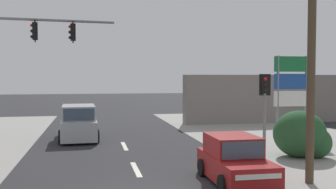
{
  "coord_description": "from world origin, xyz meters",
  "views": [
    {
      "loc": [
        -1.65,
        -11.46,
        3.45
      ],
      "look_at": [
        1.42,
        4.0,
        2.74
      ],
      "focal_mm": 42.0,
      "sensor_mm": 36.0,
      "label": 1
    }
  ],
  "objects_px": {
    "utility_pole_foreground_right": "(307,39)",
    "traffic_signal_mast": "(14,59)",
    "shopping_plaza_sign": "(292,85)",
    "pedestal_signal_right_kerb": "(265,103)",
    "suv_crossing_left": "(79,123)",
    "hatchback_oncoming_near": "(234,161)"
  },
  "relations": [
    {
      "from": "utility_pole_foreground_right",
      "to": "traffic_signal_mast",
      "type": "height_order",
      "value": "utility_pole_foreground_right"
    },
    {
      "from": "traffic_signal_mast",
      "to": "suv_crossing_left",
      "type": "xyz_separation_m",
      "value": [
        2.25,
        5.88,
        -3.26
      ]
    },
    {
      "from": "hatchback_oncoming_near",
      "to": "pedestal_signal_right_kerb",
      "type": "bearing_deg",
      "value": 47.88
    },
    {
      "from": "hatchback_oncoming_near",
      "to": "suv_crossing_left",
      "type": "bearing_deg",
      "value": 117.27
    },
    {
      "from": "utility_pole_foreground_right",
      "to": "traffic_signal_mast",
      "type": "relative_size",
      "value": 1.43
    },
    {
      "from": "utility_pole_foreground_right",
      "to": "suv_crossing_left",
      "type": "height_order",
      "value": "utility_pole_foreground_right"
    },
    {
      "from": "pedestal_signal_right_kerb",
      "to": "shopping_plaza_sign",
      "type": "height_order",
      "value": "shopping_plaza_sign"
    },
    {
      "from": "pedestal_signal_right_kerb",
      "to": "shopping_plaza_sign",
      "type": "bearing_deg",
      "value": 52.71
    },
    {
      "from": "utility_pole_foreground_right",
      "to": "pedestal_signal_right_kerb",
      "type": "distance_m",
      "value": 3.7
    },
    {
      "from": "utility_pole_foreground_right",
      "to": "traffic_signal_mast",
      "type": "distance_m",
      "value": 10.8
    },
    {
      "from": "traffic_signal_mast",
      "to": "utility_pole_foreground_right",
      "type": "bearing_deg",
      "value": -26.6
    },
    {
      "from": "suv_crossing_left",
      "to": "utility_pole_foreground_right",
      "type": "bearing_deg",
      "value": -55.38
    },
    {
      "from": "hatchback_oncoming_near",
      "to": "traffic_signal_mast",
      "type": "bearing_deg",
      "value": 150.43
    },
    {
      "from": "utility_pole_foreground_right",
      "to": "pedestal_signal_right_kerb",
      "type": "xyz_separation_m",
      "value": [
        -0.04,
        2.96,
        -2.22
      ]
    },
    {
      "from": "pedestal_signal_right_kerb",
      "to": "shopping_plaza_sign",
      "type": "distance_m",
      "value": 6.92
    },
    {
      "from": "traffic_signal_mast",
      "to": "hatchback_oncoming_near",
      "type": "xyz_separation_m",
      "value": [
        7.47,
        -4.24,
        -3.44
      ]
    },
    {
      "from": "traffic_signal_mast",
      "to": "shopping_plaza_sign",
      "type": "height_order",
      "value": "traffic_signal_mast"
    },
    {
      "from": "shopping_plaza_sign",
      "to": "hatchback_oncoming_near",
      "type": "height_order",
      "value": "shopping_plaza_sign"
    },
    {
      "from": "traffic_signal_mast",
      "to": "hatchback_oncoming_near",
      "type": "height_order",
      "value": "traffic_signal_mast"
    },
    {
      "from": "traffic_signal_mast",
      "to": "suv_crossing_left",
      "type": "height_order",
      "value": "traffic_signal_mast"
    },
    {
      "from": "utility_pole_foreground_right",
      "to": "suv_crossing_left",
      "type": "bearing_deg",
      "value": 124.62
    },
    {
      "from": "pedestal_signal_right_kerb",
      "to": "suv_crossing_left",
      "type": "bearing_deg",
      "value": 133.51
    }
  ]
}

